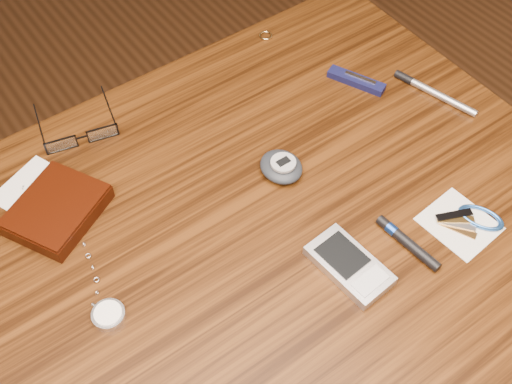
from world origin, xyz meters
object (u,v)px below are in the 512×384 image
at_px(wallet_and_card, 56,209).
at_px(eyeglasses, 81,136).
at_px(desk, 230,285).
at_px(pocket_knife, 356,81).
at_px(pocket_watch, 106,309).
at_px(silver_pen, 429,90).
at_px(notepad_keys, 470,220).
at_px(pda_phone, 349,265).
at_px(pedometer, 281,166).

height_order(wallet_and_card, eyeglasses, wallet_and_card).
distance_m(desk, pocket_knife, 0.38).
bearing_deg(eyeglasses, pocket_watch, -110.60).
distance_m(wallet_and_card, silver_pen, 0.59).
distance_m(wallet_and_card, eyeglasses, 0.13).
bearing_deg(eyeglasses, notepad_keys, -50.65).
bearing_deg(pocket_watch, pocket_knife, 14.00).
height_order(desk, eyeglasses, eyeglasses).
relative_size(desk, eyeglasses, 7.50).
bearing_deg(pocket_knife, desk, -158.24).
bearing_deg(notepad_keys, pocket_knife, 79.54).
distance_m(pocket_watch, notepad_keys, 0.49).
relative_size(eyeglasses, pocket_knife, 1.42).
bearing_deg(pocket_knife, eyeglasses, 160.94).
relative_size(pocket_watch, pda_phone, 2.36).
bearing_deg(desk, notepad_keys, -28.87).
distance_m(desk, pedometer, 0.18).
distance_m(wallet_and_card, pocket_knife, 0.50).
bearing_deg(notepad_keys, desk, 151.13).
relative_size(eyeglasses, silver_pen, 0.94).
bearing_deg(pocket_watch, silver_pen, 4.37).
distance_m(desk, wallet_and_card, 0.26).
xyz_separation_m(desk, pedometer, (0.13, 0.06, 0.11)).
distance_m(desk, eyeglasses, 0.31).
height_order(wallet_and_card, pedometer, same).
bearing_deg(pedometer, desk, -155.76).
bearing_deg(pedometer, pocket_watch, -170.39).
height_order(desk, silver_pen, silver_pen).
relative_size(desk, wallet_and_card, 5.29).
bearing_deg(notepad_keys, pocket_watch, 160.14).
bearing_deg(desk, pda_phone, -47.96).
distance_m(notepad_keys, pocket_knife, 0.30).
xyz_separation_m(desk, notepad_keys, (0.28, -0.16, 0.11)).
relative_size(desk, silver_pen, 7.05).
bearing_deg(wallet_and_card, desk, -48.03).
relative_size(eyeglasses, pocket_watch, 0.50).
height_order(eyeglasses, pocket_knife, eyeglasses).
distance_m(notepad_keys, silver_pen, 0.25).
height_order(pedometer, notepad_keys, pedometer).
xyz_separation_m(eyeglasses, notepad_keys, (0.36, -0.43, -0.01)).
height_order(desk, pedometer, pedometer).
height_order(eyeglasses, pda_phone, eyeglasses).
relative_size(desk, notepad_keys, 9.44).
relative_size(wallet_and_card, silver_pen, 1.33).
bearing_deg(pedometer, notepad_keys, -54.76).
bearing_deg(wallet_and_card, pedometer, -21.79).
height_order(pda_phone, pedometer, pedometer).
xyz_separation_m(eyeglasses, pda_phone, (0.18, -0.39, -0.00)).
xyz_separation_m(pocket_knife, silver_pen, (0.08, -0.08, -0.00)).
bearing_deg(wallet_and_card, silver_pen, -11.99).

